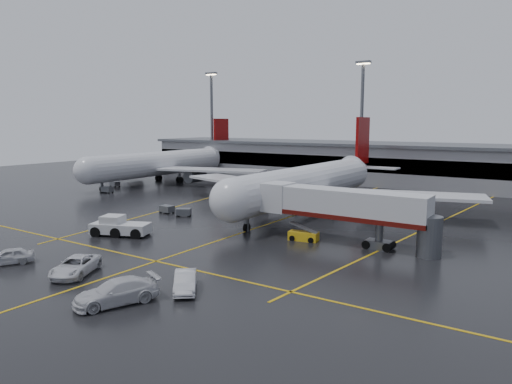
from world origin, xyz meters
The scene contains 22 objects.
ground centered at (0.00, 0.00, 0.00)m, with size 220.00×220.00×0.00m, color black.
apron_line_centre centered at (0.00, 0.00, 0.01)m, with size 0.25×90.00×0.02m, color gold.
apron_line_stop centered at (0.00, -22.00, 0.01)m, with size 60.00×0.25×0.02m, color gold.
apron_line_left centered at (-20.00, 10.00, 0.01)m, with size 0.25×70.00×0.02m, color gold.
apron_line_right centered at (18.00, 10.00, 0.01)m, with size 0.25×70.00×0.02m, color gold.
terminal centered at (0.00, 47.93, 4.32)m, with size 122.00×19.00×8.60m.
light_mast_left centered at (-45.00, 42.00, 14.47)m, with size 3.00×1.20×25.45m.
light_mast_mid centered at (-5.00, 42.00, 14.47)m, with size 3.00×1.20×25.45m.
main_airliner centered at (0.00, 9.70, 4.21)m, with size 48.80×45.60×14.10m.
second_airliner centered at (-42.00, 21.70, 4.21)m, with size 48.80×45.60×14.10m.
jet_bridge centered at (11.87, -6.00, 3.93)m, with size 19.90×3.40×6.05m.
pushback_tractor centered at (-11.15, -16.94, 0.95)m, with size 7.22×5.01×2.39m.
belt_loader centered at (7.83, -7.20, 0.51)m, with size 3.43×1.94×2.07m.
service_van_a centered at (-2.82, -28.68, 0.78)m, with size 2.60×5.63×1.56m, color silver.
service_van_b centered at (5.31, -31.06, 0.89)m, with size 2.48×6.10×1.77m, color silver.
service_van_c centered at (7.68, -26.35, 0.76)m, with size 1.62×4.63×1.53m, color silver.
service_van_d centered at (-10.67, -30.23, 0.75)m, with size 1.78×4.42×1.50m, color silver.
baggage_cart_a centered at (-12.54, -4.45, 0.63)m, with size 2.38×2.13×1.12m.
baggage_cart_b centered at (-16.14, -4.06, 0.63)m, with size 2.07×1.42×1.12m.
baggage_cart_c centered at (-12.75, 7.04, 0.63)m, with size 2.21×1.65×1.12m.
baggage_cart_d centered at (-45.06, 10.55, 0.63)m, with size 2.15×1.55×1.12m.
baggage_cart_e centered at (-39.67, 4.29, 0.63)m, with size 2.19×1.61×1.12m.
Camera 1 is at (31.78, -52.49, 12.98)m, focal length 33.04 mm.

